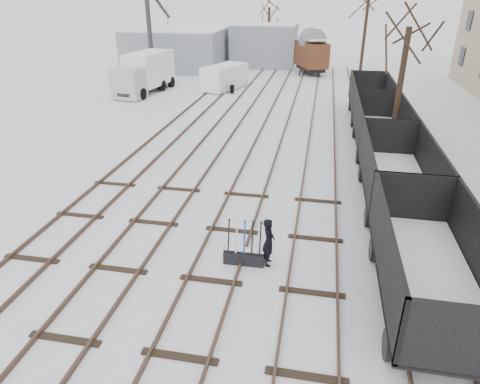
% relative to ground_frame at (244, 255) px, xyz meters
% --- Properties ---
extents(ground, '(120.00, 120.00, 0.00)m').
position_rel_ground_frame_xyz_m(ground, '(-0.81, -1.14, -0.28)').
color(ground, white).
rests_on(ground, ground).
extents(tracks, '(13.90, 52.00, 0.16)m').
position_rel_ground_frame_xyz_m(tracks, '(-0.81, 12.53, -0.21)').
color(tracks, black).
rests_on(tracks, ground).
extents(shed_left, '(10.00, 8.00, 4.10)m').
position_rel_ground_frame_xyz_m(shed_left, '(-13.81, 34.86, 1.76)').
color(shed_left, gray).
rests_on(shed_left, ground).
extents(shed_right, '(7.00, 6.00, 4.50)m').
position_rel_ground_frame_xyz_m(shed_right, '(-4.81, 38.86, 1.96)').
color(shed_right, gray).
rests_on(shed_right, ground).
extents(ground_frame, '(1.30, 0.43, 1.49)m').
position_rel_ground_frame_xyz_m(ground_frame, '(0.00, 0.00, 0.00)').
color(ground_frame, black).
rests_on(ground_frame, ground).
extents(worker, '(0.44, 0.62, 1.61)m').
position_rel_ground_frame_xyz_m(worker, '(0.75, 0.10, 0.52)').
color(worker, black).
rests_on(worker, ground).
extents(freight_wagon_a, '(2.59, 6.49, 2.65)m').
position_rel_ground_frame_xyz_m(freight_wagon_a, '(5.19, -1.11, 0.73)').
color(freight_wagon_a, black).
rests_on(freight_wagon_a, ground).
extents(freight_wagon_b, '(2.59, 6.49, 2.65)m').
position_rel_ground_frame_xyz_m(freight_wagon_b, '(5.19, 5.29, 0.73)').
color(freight_wagon_b, black).
rests_on(freight_wagon_b, ground).
extents(freight_wagon_c, '(2.59, 6.49, 2.65)m').
position_rel_ground_frame_xyz_m(freight_wagon_c, '(5.19, 11.69, 0.73)').
color(freight_wagon_c, black).
rests_on(freight_wagon_c, ground).
extents(freight_wagon_d, '(2.59, 6.49, 2.65)m').
position_rel_ground_frame_xyz_m(freight_wagon_d, '(5.19, 18.09, 0.73)').
color(freight_wagon_d, black).
rests_on(freight_wagon_d, ground).
extents(box_van_wagon, '(3.92, 5.08, 3.45)m').
position_rel_ground_frame_xyz_m(box_van_wagon, '(0.59, 34.34, 1.72)').
color(box_van_wagon, black).
rests_on(box_van_wagon, ground).
extents(lorry, '(2.94, 7.23, 3.19)m').
position_rel_ground_frame_xyz_m(lorry, '(-12.61, 22.83, 1.36)').
color(lorry, black).
rests_on(lorry, ground).
extents(panel_van, '(3.52, 5.07, 2.05)m').
position_rel_ground_frame_xyz_m(panel_van, '(-6.38, 25.40, 0.78)').
color(panel_van, white).
rests_on(panel_van, ground).
extents(crane, '(1.96, 5.23, 8.85)m').
position_rel_ground_frame_xyz_m(crane, '(-14.30, 28.98, 2.05)').
color(crane, '#2E2E33').
rests_on(crane, ground).
extents(tree_near, '(0.30, 0.30, 6.33)m').
position_rel_ground_frame_xyz_m(tree_near, '(5.81, 11.55, 2.88)').
color(tree_near, black).
rests_on(tree_near, ground).
extents(tree_far_left, '(0.30, 0.30, 6.06)m').
position_rel_ground_frame_xyz_m(tree_far_left, '(-4.61, 40.46, 2.75)').
color(tree_far_left, black).
rests_on(tree_far_left, ground).
extents(tree_far_right, '(0.30, 0.30, 8.27)m').
position_rel_ground_frame_xyz_m(tree_far_right, '(5.48, 33.35, 3.85)').
color(tree_far_right, black).
rests_on(tree_far_right, ground).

